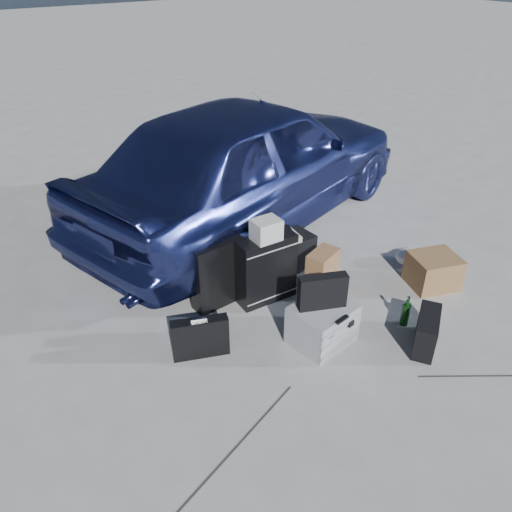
{
  "coord_description": "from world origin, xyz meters",
  "views": [
    {
      "loc": [
        -2.5,
        -2.33,
        2.95
      ],
      "look_at": [
        -0.22,
        0.85,
        0.51
      ],
      "focal_mm": 35.0,
      "sensor_mm": 36.0,
      "label": 1
    }
  ],
  "objects_px": {
    "briefcase": "(200,338)",
    "green_bottle": "(406,311)",
    "suitcase_left": "(218,273)",
    "cardboard_box": "(433,271)",
    "car": "(250,161)",
    "duffel_bag": "(280,256)",
    "suitcase_right": "(267,269)",
    "pelican_case": "(322,324)"
  },
  "relations": [
    {
      "from": "suitcase_left",
      "to": "duffel_bag",
      "type": "height_order",
      "value": "suitcase_left"
    },
    {
      "from": "pelican_case",
      "to": "cardboard_box",
      "type": "relative_size",
      "value": 1.14
    },
    {
      "from": "duffel_bag",
      "to": "green_bottle",
      "type": "distance_m",
      "value": 1.41
    },
    {
      "from": "car",
      "to": "duffel_bag",
      "type": "height_order",
      "value": "car"
    },
    {
      "from": "pelican_case",
      "to": "suitcase_right",
      "type": "xyz_separation_m",
      "value": [
        -0.02,
        0.77,
        0.15
      ]
    },
    {
      "from": "pelican_case",
      "to": "car",
      "type": "bearing_deg",
      "value": 62.78
    },
    {
      "from": "briefcase",
      "to": "suitcase_left",
      "type": "bearing_deg",
      "value": 68.46
    },
    {
      "from": "car",
      "to": "suitcase_right",
      "type": "distance_m",
      "value": 1.73
    },
    {
      "from": "cardboard_box",
      "to": "briefcase",
      "type": "bearing_deg",
      "value": 168.96
    },
    {
      "from": "car",
      "to": "duffel_bag",
      "type": "bearing_deg",
      "value": 144.55
    },
    {
      "from": "pelican_case",
      "to": "duffel_bag",
      "type": "height_order",
      "value": "duffel_bag"
    },
    {
      "from": "suitcase_left",
      "to": "suitcase_right",
      "type": "height_order",
      "value": "suitcase_right"
    },
    {
      "from": "briefcase",
      "to": "green_bottle",
      "type": "bearing_deg",
      "value": -1.1
    },
    {
      "from": "briefcase",
      "to": "duffel_bag",
      "type": "distance_m",
      "value": 1.46
    },
    {
      "from": "car",
      "to": "cardboard_box",
      "type": "relative_size",
      "value": 10.28
    },
    {
      "from": "car",
      "to": "suitcase_right",
      "type": "xyz_separation_m",
      "value": [
        -0.83,
        -1.45,
        -0.44
      ]
    },
    {
      "from": "briefcase",
      "to": "cardboard_box",
      "type": "xyz_separation_m",
      "value": [
        2.43,
        -0.47,
        -0.02
      ]
    },
    {
      "from": "car",
      "to": "briefcase",
      "type": "height_order",
      "value": "car"
    },
    {
      "from": "suitcase_right",
      "to": "car",
      "type": "bearing_deg",
      "value": 64.37
    },
    {
      "from": "briefcase",
      "to": "duffel_bag",
      "type": "bearing_deg",
      "value": 47.22
    },
    {
      "from": "green_bottle",
      "to": "cardboard_box",
      "type": "bearing_deg",
      "value": 19.89
    },
    {
      "from": "cardboard_box",
      "to": "suitcase_left",
      "type": "bearing_deg",
      "value": 152.21
    },
    {
      "from": "car",
      "to": "green_bottle",
      "type": "relative_size",
      "value": 15.7
    },
    {
      "from": "briefcase",
      "to": "suitcase_left",
      "type": "distance_m",
      "value": 0.76
    },
    {
      "from": "suitcase_left",
      "to": "pelican_case",
      "type": "bearing_deg",
      "value": -69.53
    },
    {
      "from": "cardboard_box",
      "to": "green_bottle",
      "type": "xyz_separation_m",
      "value": [
        -0.72,
        -0.26,
        -0.02
      ]
    },
    {
      "from": "suitcase_right",
      "to": "green_bottle",
      "type": "distance_m",
      "value": 1.33
    },
    {
      "from": "pelican_case",
      "to": "suitcase_right",
      "type": "distance_m",
      "value": 0.79
    },
    {
      "from": "pelican_case",
      "to": "suitcase_right",
      "type": "relative_size",
      "value": 0.75
    },
    {
      "from": "suitcase_right",
      "to": "green_bottle",
      "type": "bearing_deg",
      "value": -49.1
    },
    {
      "from": "pelican_case",
      "to": "duffel_bag",
      "type": "relative_size",
      "value": 0.68
    },
    {
      "from": "duffel_bag",
      "to": "cardboard_box",
      "type": "xyz_separation_m",
      "value": [
        1.1,
        -1.09,
        -0.02
      ]
    },
    {
      "from": "green_bottle",
      "to": "pelican_case",
      "type": "bearing_deg",
      "value": 160.13
    },
    {
      "from": "briefcase",
      "to": "suitcase_right",
      "type": "relative_size",
      "value": 0.7
    },
    {
      "from": "cardboard_box",
      "to": "green_bottle",
      "type": "distance_m",
      "value": 0.76
    },
    {
      "from": "suitcase_left",
      "to": "green_bottle",
      "type": "distance_m",
      "value": 1.75
    },
    {
      "from": "suitcase_left",
      "to": "cardboard_box",
      "type": "xyz_separation_m",
      "value": [
        1.91,
        -1.01,
        -0.17
      ]
    },
    {
      "from": "pelican_case",
      "to": "suitcase_right",
      "type": "bearing_deg",
      "value": 84.36
    },
    {
      "from": "car",
      "to": "suitcase_right",
      "type": "relative_size",
      "value": 6.76
    },
    {
      "from": "car",
      "to": "briefcase",
      "type": "xyz_separation_m",
      "value": [
        -1.75,
        -1.77,
        -0.6
      ]
    },
    {
      "from": "cardboard_box",
      "to": "green_bottle",
      "type": "height_order",
      "value": "cardboard_box"
    },
    {
      "from": "cardboard_box",
      "to": "car",
      "type": "bearing_deg",
      "value": 106.9
    }
  ]
}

